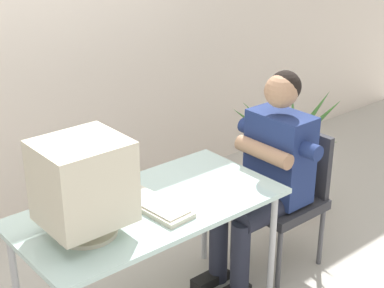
# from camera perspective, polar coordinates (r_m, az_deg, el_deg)

# --- Properties ---
(wall_back) EXTENTS (8.00, 0.10, 3.00)m
(wall_back) POSITION_cam_1_polar(r_m,az_deg,el_deg) (3.96, -13.26, 13.33)
(wall_back) COLOR beige
(wall_back) RESTS_ON ground_plane
(desk) EXTENTS (1.34, 0.68, 0.71)m
(desk) POSITION_cam_1_polar(r_m,az_deg,el_deg) (2.95, -4.14, -6.90)
(desk) COLOR #B7B7BC
(desk) RESTS_ON ground_plane
(crt_monitor) EXTENTS (0.39, 0.34, 0.45)m
(crt_monitor) POSITION_cam_1_polar(r_m,az_deg,el_deg) (2.60, -10.46, -3.74)
(crt_monitor) COLOR beige
(crt_monitor) RESTS_ON desk
(keyboard) EXTENTS (0.19, 0.44, 0.03)m
(keyboard) POSITION_cam_1_polar(r_m,az_deg,el_deg) (2.88, -3.76, -5.90)
(keyboard) COLOR beige
(keyboard) RESTS_ON desk
(office_chair) EXTENTS (0.44, 0.44, 0.84)m
(office_chair) POSITION_cam_1_polar(r_m,az_deg,el_deg) (3.61, 9.17, -4.51)
(office_chair) COLOR #4C4C51
(office_chair) RESTS_ON ground_plane
(person_seated) EXTENTS (0.68, 0.58, 1.24)m
(person_seated) POSITION_cam_1_polar(r_m,az_deg,el_deg) (3.40, 7.32, -2.57)
(person_seated) COLOR navy
(person_seated) RESTS_ON ground_plane
(potted_plant) EXTENTS (0.70, 0.88, 0.91)m
(potted_plant) POSITION_cam_1_polar(r_m,az_deg,el_deg) (4.18, 9.34, -1.87)
(potted_plant) COLOR #9E6647
(potted_plant) RESTS_ON ground_plane
(desk_mug) EXTENTS (0.09, 0.10, 0.09)m
(desk_mug) POSITION_cam_1_polar(r_m,az_deg,el_deg) (3.07, -7.52, -3.57)
(desk_mug) COLOR black
(desk_mug) RESTS_ON desk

